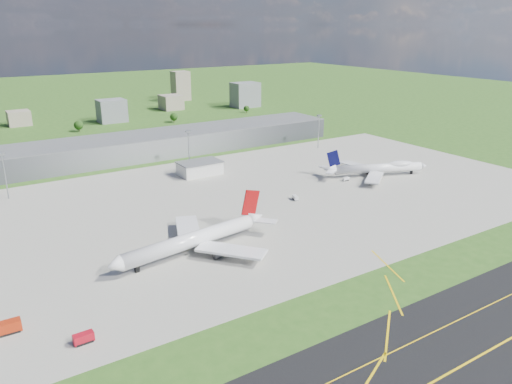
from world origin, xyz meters
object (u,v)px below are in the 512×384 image
airliner_red_twin (196,239)px  tug_yellow (175,245)px  crash_tender (84,338)px  van_white_far (346,179)px  fire_truck (6,328)px  van_white_near (295,198)px  airliner_blue_quad (378,168)px

airliner_red_twin → tug_yellow: (-5.68, 9.01, -4.78)m
crash_tender → van_white_far: bearing=22.5°
crash_tender → fire_truck: bearing=135.0°
airliner_red_twin → van_white_near: bearing=-167.1°
fire_truck → crash_tender: 26.09m
airliner_blue_quad → van_white_far: airliner_blue_quad is taller
airliner_blue_quad → van_white_far: bearing=-163.4°
airliner_red_twin → van_white_near: airliner_red_twin is taller
airliner_blue_quad → fire_truck: (-222.77, -59.46, -3.05)m
van_white_near → van_white_far: bearing=-59.7°
tug_yellow → van_white_near: van_white_near is taller
airliner_blue_quad → crash_tender: 218.04m
crash_tender → tug_yellow: 70.55m
tug_yellow → van_white_far: bearing=-11.6°
fire_truck → airliner_blue_quad: bearing=16.3°
fire_truck → van_white_far: size_ratio=2.15×
tug_yellow → van_white_far: 131.65m
van_white_near → airliner_blue_quad: bearing=-66.3°
airliner_blue_quad → tug_yellow: bearing=-146.2°
tug_yellow → van_white_far: size_ratio=0.94×
airliner_red_twin → van_white_near: size_ratio=15.33×
van_white_far → crash_tender: bearing=-154.2°
fire_truck → van_white_far: (198.20, 62.19, -0.84)m
airliner_red_twin → fire_truck: airliner_red_twin is taller
airliner_blue_quad → airliner_red_twin: bearing=-142.4°
airliner_red_twin → tug_yellow: 11.68m
fire_truck → van_white_far: 207.73m
fire_truck → van_white_far: bearing=18.7°
fire_truck → crash_tender: size_ratio=1.48×
tug_yellow → van_white_near: (80.38, 20.73, 0.31)m
airliner_blue_quad → fire_truck: bearing=-142.1°
crash_tender → van_white_far: crash_tender is taller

